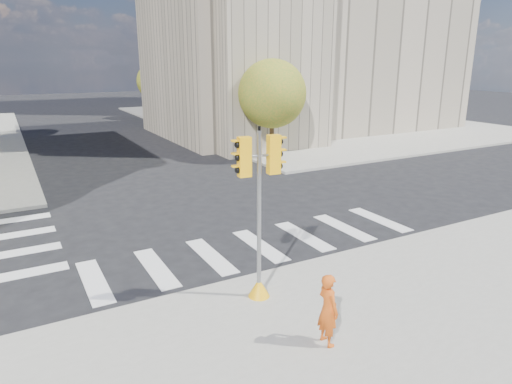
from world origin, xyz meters
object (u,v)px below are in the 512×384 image
(lamp_near, at_px, (249,82))
(traffic_signal, at_px, (259,229))
(lamp_far, at_px, (179,76))
(photographer, at_px, (328,309))

(lamp_near, relative_size, traffic_signal, 1.83)
(lamp_near, height_order, traffic_signal, lamp_near)
(lamp_far, bearing_deg, lamp_near, -90.00)
(lamp_far, distance_m, photographer, 37.16)
(lamp_far, bearing_deg, traffic_signal, -106.65)
(lamp_far, height_order, traffic_signal, lamp_far)
(lamp_near, xyz_separation_m, photographer, (-9.65, -21.70, -3.62))
(traffic_signal, bearing_deg, lamp_far, 79.21)
(lamp_near, xyz_separation_m, traffic_signal, (-9.93, -19.21, -2.56))
(lamp_near, relative_size, photographer, 4.99)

